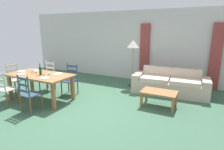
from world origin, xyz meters
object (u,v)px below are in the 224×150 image
Objects in this scene: dining_chair_far_left at (48,76)px; standing_lamp at (133,47)px; dining_chair_head_west at (16,78)px; coffee_cup_secondary at (33,71)px; dining_table at (40,77)px; coffee_table at (159,94)px; wine_glass_near_right at (52,74)px; couch at (170,84)px; dining_chair_near_left at (5,88)px; coffee_cup_primary at (49,74)px; wine_glass_near_left at (28,70)px; dining_chair_near_right at (29,94)px; wine_bottle at (40,71)px; dining_chair_far_right at (70,79)px.

standing_lamp is at bearing 35.86° from dining_chair_far_left.
coffee_cup_secondary is at bearing 0.92° from dining_chair_head_west.
coffee_table is (3.17, 1.03, -0.31)m from dining_table.
wine_glass_near_right is 3.58m from couch.
dining_chair_near_left reaches higher than coffee_cup_primary.
couch is 1.42× the size of standing_lamp.
dining_chair_head_west reaches higher than wine_glass_near_left.
dining_chair_near_left is 0.41× the size of couch.
dining_chair_near_left and dining_chair_head_west have the same top height.
dining_chair_far_left is at bearing -157.73° from couch.
dining_chair_near_right is at bearing -26.67° from dining_chair_head_west.
wine_bottle is at bearing -54.77° from dining_chair_far_left.
standing_lamp is (3.04, 2.39, 0.93)m from dining_chair_head_west.
dining_chair_far_left is at bearing 139.03° from coffee_cup_primary.
dining_chair_far_left reaches higher than wine_glass_near_right.
dining_chair_near_left is 1.77m from dining_chair_far_right.
wine_bottle reaches higher than dining_chair_near_right.
dining_table is at bearing -123.15° from dining_chair_far_right.
wine_glass_near_left is 0.19m from coffee_cup_secondary.
dining_table is 11.80× the size of wine_glass_near_right.
coffee_cup_secondary is at bearing 133.36° from dining_chair_near_right.
wine_glass_near_right reaches higher than coffee_cup_primary.
dining_chair_near_left is 5.96× the size of wine_glass_near_left.
coffee_table is at bearing 26.21° from dining_chair_near_left.
wine_glass_near_left reaches higher than couch.
wine_glass_near_left is 0.07× the size of couch.
standing_lamp is at bearing 57.30° from coffee_cup_primary.
dining_chair_far_left is 0.98m from dining_chair_head_west.
wine_glass_near_left reaches higher than coffee_cup_primary.
coffee_cup_primary reaches higher than dining_table.
coffee_cup_primary is at bearing -101.10° from dining_chair_far_right.
dining_chair_far_left is at bearing 125.23° from wine_bottle.
coffee_cup_secondary is (0.13, 0.81, 0.32)m from dining_chair_near_left.
wine_bottle is (0.54, 0.73, 0.39)m from dining_chair_near_left.
wine_glass_near_right is 0.95m from coffee_cup_secondary.
dining_chair_far_left is (-0.89, 1.49, 0.00)m from dining_chair_near_right.
dining_chair_head_west reaches higher than couch.
dining_chair_head_west is 1.53m from coffee_cup_primary.
dining_chair_far_right is at bearing -151.22° from couch.
dining_chair_near_left is 1.18m from coffee_cup_primary.
dining_chair_near_right is 5.96× the size of wine_glass_near_right.
coffee_cup_primary is at bearing -142.50° from couch.
dining_chair_near_right is 3.04× the size of wine_bottle.
couch is (2.88, 2.21, -0.50)m from coffee_cup_primary.
wine_glass_near_right is 2.90m from standing_lamp.
dining_chair_near_left reaches higher than couch.
coffee_table is (2.83, 1.00, -0.44)m from coffee_cup_primary.
dining_chair_near_right is at bearing -83.96° from coffee_cup_primary.
standing_lamp is at bearing 52.24° from dining_table.
dining_chair_near_right reaches higher than couch.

